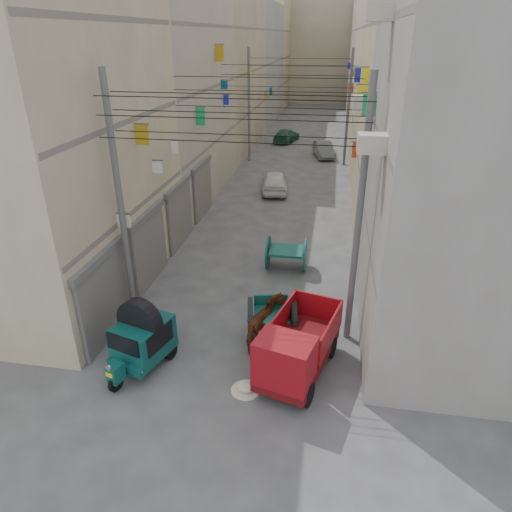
% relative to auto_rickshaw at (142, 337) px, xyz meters
% --- Properties ---
extents(ground, '(140.00, 140.00, 0.00)m').
position_rel_auto_rickshaw_xyz_m(ground, '(2.28, -3.59, -0.98)').
color(ground, '#444447').
rests_on(ground, ground).
extents(building_row_left, '(8.00, 62.00, 14.00)m').
position_rel_auto_rickshaw_xyz_m(building_row_left, '(-5.72, 30.53, 5.48)').
color(building_row_left, '#C5B895').
rests_on(building_row_left, ground).
extents(building_row_right, '(8.00, 62.00, 14.00)m').
position_rel_auto_rickshaw_xyz_m(building_row_right, '(10.27, 30.53, 5.48)').
color(building_row_right, gray).
rests_on(building_row_right, ground).
extents(end_cap_building, '(22.00, 10.00, 13.00)m').
position_rel_auto_rickshaw_xyz_m(end_cap_building, '(2.28, 62.41, 5.52)').
color(end_cap_building, tan).
rests_on(end_cap_building, ground).
extents(shutters_left, '(0.18, 14.40, 2.88)m').
position_rel_auto_rickshaw_xyz_m(shutters_left, '(-1.64, 6.78, 0.51)').
color(shutters_left, '#535358').
rests_on(shutters_left, ground).
extents(signboards, '(8.22, 40.52, 5.67)m').
position_rel_auto_rickshaw_xyz_m(signboards, '(2.27, 18.07, 2.45)').
color(signboards, '#B88C15').
rests_on(signboards, ground).
extents(ac_units, '(0.70, 6.55, 3.35)m').
position_rel_auto_rickshaw_xyz_m(ac_units, '(5.93, 4.07, 6.45)').
color(ac_units, '#B8B2A5').
rests_on(ac_units, ground).
extents(utility_poles, '(7.40, 22.20, 8.00)m').
position_rel_auto_rickshaw_xyz_m(utility_poles, '(2.28, 13.41, 3.02)').
color(utility_poles, '#57585A').
rests_on(utility_poles, ground).
extents(overhead_cables, '(7.40, 22.52, 1.12)m').
position_rel_auto_rickshaw_xyz_m(overhead_cables, '(2.28, 10.81, 5.78)').
color(overhead_cables, black).
rests_on(overhead_cables, ground).
extents(auto_rickshaw, '(1.79, 2.46, 1.67)m').
position_rel_auto_rickshaw_xyz_m(auto_rickshaw, '(0.00, 0.00, 0.00)').
color(auto_rickshaw, black).
rests_on(auto_rickshaw, ground).
extents(tonga_cart, '(1.78, 3.35, 1.43)m').
position_rel_auto_rickshaw_xyz_m(tonga_cart, '(3.49, 1.89, -0.24)').
color(tonga_cart, black).
rests_on(tonga_cart, ground).
extents(mini_truck, '(2.31, 3.63, 1.89)m').
position_rel_auto_rickshaw_xyz_m(mini_truck, '(4.38, 0.03, -0.08)').
color(mini_truck, black).
rests_on(mini_truck, ground).
extents(second_cart, '(1.60, 1.41, 1.41)m').
position_rel_auto_rickshaw_xyz_m(second_cart, '(3.44, 6.78, -0.23)').
color(second_cart, '#124F46').
rests_on(second_cart, ground).
extents(feed_sack, '(0.51, 0.41, 0.26)m').
position_rel_auto_rickshaw_xyz_m(feed_sack, '(3.13, -0.58, -0.86)').
color(feed_sack, beige).
rests_on(feed_sack, ground).
extents(horse, '(1.24, 1.92, 1.50)m').
position_rel_auto_rickshaw_xyz_m(horse, '(3.36, 1.56, -0.23)').
color(horse, brown).
rests_on(horse, ground).
extents(distant_car_white, '(2.01, 3.97, 1.30)m').
position_rel_auto_rickshaw_xyz_m(distant_car_white, '(1.61, 17.04, -0.34)').
color(distant_car_white, silver).
rests_on(distant_car_white, ground).
extents(distant_car_grey, '(2.00, 3.73, 1.17)m').
position_rel_auto_rickshaw_xyz_m(distant_car_grey, '(4.28, 26.50, -0.40)').
color(distant_car_grey, '#5D6260').
rests_on(distant_car_grey, ground).
extents(distant_car_green, '(2.33, 4.11, 1.12)m').
position_rel_auto_rickshaw_xyz_m(distant_car_green, '(0.73, 31.81, -0.42)').
color(distant_car_green, '#1C533F').
rests_on(distant_car_green, ground).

